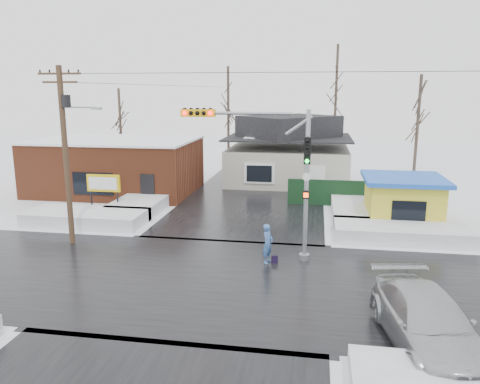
% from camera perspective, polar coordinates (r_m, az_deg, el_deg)
% --- Properties ---
extents(ground, '(120.00, 120.00, 0.00)m').
position_cam_1_polar(ground, '(20.12, -4.11, -10.59)').
color(ground, white).
rests_on(ground, ground).
extents(road_ns, '(10.00, 120.00, 0.02)m').
position_cam_1_polar(road_ns, '(20.12, -4.11, -10.56)').
color(road_ns, black).
rests_on(road_ns, ground).
extents(road_ew, '(120.00, 10.00, 0.02)m').
position_cam_1_polar(road_ew, '(20.12, -4.11, -10.56)').
color(road_ew, black).
rests_on(road_ew, ground).
extents(snowbank_nw, '(7.00, 3.00, 0.80)m').
position_cam_1_polar(snowbank_nw, '(29.34, -18.20, -2.97)').
color(snowbank_nw, white).
rests_on(snowbank_nw, ground).
extents(snowbank_ne, '(7.00, 3.00, 0.80)m').
position_cam_1_polar(snowbank_ne, '(26.48, 19.03, -4.65)').
color(snowbank_ne, white).
rests_on(snowbank_ne, ground).
extents(snowbank_nside_w, '(3.00, 8.00, 0.80)m').
position_cam_1_polar(snowbank_nside_w, '(32.95, -11.13, -0.93)').
color(snowbank_nside_w, white).
rests_on(snowbank_nside_w, ground).
extents(snowbank_nside_e, '(3.00, 8.00, 0.80)m').
position_cam_1_polar(snowbank_nside_e, '(31.02, 13.91, -1.89)').
color(snowbank_nside_e, white).
rests_on(snowbank_nside_e, ground).
extents(traffic_signal, '(6.05, 0.68, 7.00)m').
position_cam_1_polar(traffic_signal, '(21.32, 3.95, 3.43)').
color(traffic_signal, gray).
rests_on(traffic_signal, ground).
extents(utility_pole, '(3.15, 0.44, 9.00)m').
position_cam_1_polar(utility_pole, '(24.95, -20.42, 5.32)').
color(utility_pole, '#382619').
rests_on(utility_pole, ground).
extents(brick_building, '(12.20, 8.20, 4.12)m').
position_cam_1_polar(brick_building, '(37.77, -14.83, 3.16)').
color(brick_building, brown).
rests_on(brick_building, ground).
extents(marquee_sign, '(2.20, 0.21, 2.55)m').
position_cam_1_polar(marquee_sign, '(31.16, -16.30, 0.91)').
color(marquee_sign, black).
rests_on(marquee_sign, ground).
extents(house, '(10.40, 8.40, 5.76)m').
position_cam_1_polar(house, '(40.41, 5.92, 4.86)').
color(house, '#B6B2A5').
rests_on(house, ground).
extents(kiosk, '(4.60, 4.60, 2.88)m').
position_cam_1_polar(kiosk, '(29.16, 19.20, -0.97)').
color(kiosk, gold).
rests_on(kiosk, ground).
extents(fence, '(8.00, 0.12, 1.80)m').
position_cam_1_polar(fence, '(32.81, 12.83, -0.17)').
color(fence, black).
rests_on(fence, ground).
extents(tree_far_left, '(3.00, 3.00, 10.00)m').
position_cam_1_polar(tree_far_left, '(44.81, -1.46, 12.49)').
color(tree_far_left, '#332821').
rests_on(tree_far_left, ground).
extents(tree_far_mid, '(3.00, 3.00, 12.00)m').
position_cam_1_polar(tree_far_mid, '(46.07, 11.73, 14.22)').
color(tree_far_mid, '#332821').
rests_on(tree_far_mid, ground).
extents(tree_far_right, '(3.00, 3.00, 9.00)m').
position_cam_1_polar(tree_far_right, '(38.76, 21.06, 10.54)').
color(tree_far_right, '#332821').
rests_on(tree_far_right, ground).
extents(tree_far_west, '(3.00, 3.00, 8.00)m').
position_cam_1_polar(tree_far_west, '(45.89, -14.49, 10.12)').
color(tree_far_west, '#332821').
rests_on(tree_far_west, ground).
extents(pedestrian, '(0.64, 0.78, 1.83)m').
position_cam_1_polar(pedestrian, '(21.61, 3.41, -6.33)').
color(pedestrian, '#3D67AC').
rests_on(pedestrian, ground).
extents(car, '(3.31, 6.15, 1.69)m').
position_cam_1_polar(car, '(15.97, 21.86, -14.54)').
color(car, '#AFB2B6').
rests_on(car, ground).
extents(shopping_bag, '(0.30, 0.23, 0.35)m').
position_cam_1_polar(shopping_bag, '(21.84, 4.24, -8.21)').
color(shopping_bag, black).
rests_on(shopping_bag, ground).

